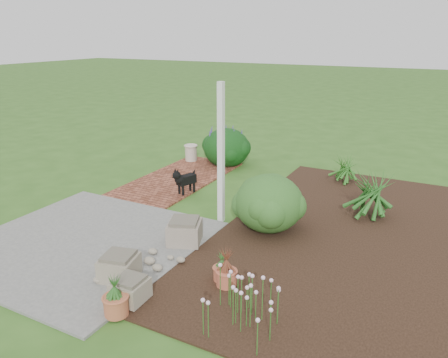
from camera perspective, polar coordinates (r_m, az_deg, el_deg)
The scene contains 18 objects.
ground at distance 8.05m, azimuth -2.60°, elevation -5.32°, with size 80.00×80.00×0.00m, color #2F581B.
concrete_patio at distance 7.52m, azimuth -17.88°, elevation -7.91°, with size 3.50×3.50×0.04m, color #61615E.
brick_path at distance 10.27m, azimuth -5.86°, elevation 0.11°, with size 1.60×3.50×0.04m, color brown.
garden_bed at distance 7.67m, azimuth 15.87°, elevation -7.22°, with size 4.00×7.00×0.03m, color black.
veranda_post at distance 7.57m, azimuth -0.39°, elevation 3.19°, with size 0.10×0.10×2.50m, color white.
stone_trough_near at distance 5.80m, azimuth -12.15°, elevation -14.01°, with size 0.40×0.40×0.27m, color #78745B.
stone_trough_mid at distance 6.28m, azimuth -13.50°, elevation -11.17°, with size 0.47×0.47×0.31m, color gray.
stone_trough_far at distance 7.10m, azimuth -5.16°, elevation -6.94°, with size 0.51×0.51×0.34m, color #76695C.
black_dog at distance 9.13m, azimuth -5.19°, elevation -0.02°, with size 0.32×0.60×0.53m.
cream_ceramic_urn at distance 11.55m, azimuth -4.34°, elevation 3.41°, with size 0.31×0.31×0.41m, color beige.
evergreen_shrub at distance 7.47m, azimuth 5.91°, elevation -2.96°, with size 1.17×1.17×0.99m, color #174315.
agapanthus_clump_back at distance 8.40m, azimuth 18.67°, elevation -1.35°, with size 1.13×1.13×1.02m, color #134312, non-canonical shape.
agapanthus_clump_front at distance 10.20m, azimuth 15.51°, elevation 1.58°, with size 0.82×0.82×0.73m, color #1B3E12, non-canonical shape.
pink_flower_patch at distance 5.18m, azimuth 2.26°, elevation -16.05°, with size 0.89×0.89×0.57m, color #113D0F, non-canonical shape.
terracotta_pot_bronze at distance 5.99m, azimuth 0.33°, elevation -12.77°, with size 0.28×0.28×0.22m, color #B2563C.
terracotta_pot_small_left at distance 6.12m, azimuth -0.27°, elevation -12.22°, with size 0.23×0.23×0.19m, color #B3573C.
terracotta_pot_small_right at distance 5.60m, azimuth -13.92°, elevation -15.73°, with size 0.29×0.29×0.25m, color #AE5B3B.
purple_flowering_bush at distance 11.15m, azimuth 0.33°, elevation 4.26°, with size 1.17×1.17×1.00m, color black.
Camera 1 is at (3.76, -6.33, 3.26)m, focal length 35.00 mm.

